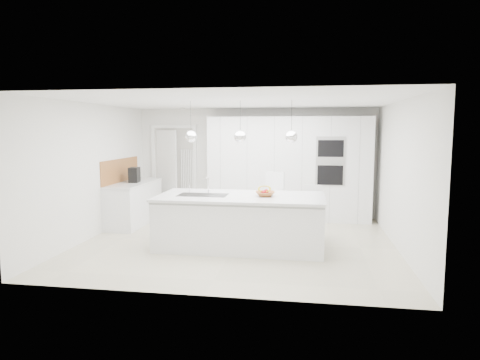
% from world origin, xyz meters
% --- Properties ---
extents(floor, '(5.50, 5.50, 0.00)m').
position_xyz_m(floor, '(0.00, 0.00, 0.00)').
color(floor, beige).
rests_on(floor, ground).
extents(wall_back, '(5.50, 0.00, 5.50)m').
position_xyz_m(wall_back, '(0.00, 2.50, 1.25)').
color(wall_back, white).
rests_on(wall_back, ground).
extents(wall_left, '(0.00, 5.00, 5.00)m').
position_xyz_m(wall_left, '(-2.75, 0.00, 1.25)').
color(wall_left, white).
rests_on(wall_left, ground).
extents(ceiling, '(5.50, 5.50, 0.00)m').
position_xyz_m(ceiling, '(0.00, 0.00, 2.50)').
color(ceiling, white).
rests_on(ceiling, wall_back).
extents(tall_cabinets, '(3.60, 0.60, 2.30)m').
position_xyz_m(tall_cabinets, '(0.80, 2.20, 1.15)').
color(tall_cabinets, white).
rests_on(tall_cabinets, floor).
extents(oven_stack, '(0.62, 0.04, 1.05)m').
position_xyz_m(oven_stack, '(1.70, 1.89, 1.35)').
color(oven_stack, '#A5A5A8').
rests_on(oven_stack, tall_cabinets).
extents(doorway_frame, '(1.11, 0.08, 2.13)m').
position_xyz_m(doorway_frame, '(-1.95, 2.47, 1.02)').
color(doorway_frame, white).
rests_on(doorway_frame, floor).
extents(hallway_door, '(0.76, 0.38, 2.00)m').
position_xyz_m(hallway_door, '(-2.20, 2.42, 1.00)').
color(hallway_door, white).
rests_on(hallway_door, floor).
extents(radiator, '(0.32, 0.04, 1.40)m').
position_xyz_m(radiator, '(-1.63, 2.46, 0.85)').
color(radiator, white).
rests_on(radiator, floor).
extents(left_base_cabinets, '(0.60, 1.80, 0.86)m').
position_xyz_m(left_base_cabinets, '(-2.45, 1.20, 0.43)').
color(left_base_cabinets, white).
rests_on(left_base_cabinets, floor).
extents(left_worktop, '(0.62, 1.82, 0.04)m').
position_xyz_m(left_worktop, '(-2.45, 1.20, 0.88)').
color(left_worktop, silver).
rests_on(left_worktop, left_base_cabinets).
extents(oak_backsplash, '(0.02, 1.80, 0.50)m').
position_xyz_m(oak_backsplash, '(-2.74, 1.20, 1.15)').
color(oak_backsplash, '#A56734').
rests_on(oak_backsplash, wall_left).
extents(island_base, '(2.80, 1.20, 0.86)m').
position_xyz_m(island_base, '(0.10, -0.30, 0.43)').
color(island_base, white).
rests_on(island_base, floor).
extents(island_worktop, '(2.84, 1.40, 0.04)m').
position_xyz_m(island_worktop, '(0.10, -0.25, 0.88)').
color(island_worktop, silver).
rests_on(island_worktop, island_base).
extents(island_sink, '(0.84, 0.44, 0.18)m').
position_xyz_m(island_sink, '(-0.55, -0.30, 0.82)').
color(island_sink, '#3F3F42').
rests_on(island_sink, island_worktop).
extents(island_tap, '(0.02, 0.02, 0.30)m').
position_xyz_m(island_tap, '(-0.50, -0.10, 1.05)').
color(island_tap, white).
rests_on(island_tap, island_worktop).
extents(pendant_left, '(0.20, 0.20, 0.20)m').
position_xyz_m(pendant_left, '(-0.75, -0.30, 1.90)').
color(pendant_left, white).
rests_on(pendant_left, ceiling).
extents(pendant_mid, '(0.20, 0.20, 0.20)m').
position_xyz_m(pendant_mid, '(0.10, -0.30, 1.90)').
color(pendant_mid, white).
rests_on(pendant_mid, ceiling).
extents(pendant_right, '(0.20, 0.20, 0.20)m').
position_xyz_m(pendant_right, '(0.95, -0.30, 1.90)').
color(pendant_right, white).
rests_on(pendant_right, ceiling).
extents(fruit_bowl, '(0.38, 0.38, 0.08)m').
position_xyz_m(fruit_bowl, '(0.52, -0.28, 0.94)').
color(fruit_bowl, '#A56734').
rests_on(fruit_bowl, island_worktop).
extents(espresso_machine, '(0.23, 0.32, 0.32)m').
position_xyz_m(espresso_machine, '(-2.43, 1.20, 1.06)').
color(espresso_machine, black).
rests_on(espresso_machine, left_worktop).
extents(bar_stool_left, '(0.54, 0.64, 1.20)m').
position_xyz_m(bar_stool_left, '(0.60, 0.65, 0.60)').
color(bar_stool_left, white).
rests_on(bar_stool_left, floor).
extents(bar_stool_right, '(0.33, 0.45, 0.98)m').
position_xyz_m(bar_stool_right, '(1.33, 0.60, 0.49)').
color(bar_stool_right, white).
rests_on(bar_stool_right, floor).
extents(apple_a, '(0.08, 0.08, 0.08)m').
position_xyz_m(apple_a, '(0.50, -0.29, 0.97)').
color(apple_a, '#A70F18').
rests_on(apple_a, fruit_bowl).
extents(apple_b, '(0.07, 0.07, 0.07)m').
position_xyz_m(apple_b, '(0.48, -0.28, 0.97)').
color(apple_b, '#A70F18').
rests_on(apple_b, fruit_bowl).
extents(apple_c, '(0.07, 0.07, 0.07)m').
position_xyz_m(apple_c, '(0.51, -0.26, 0.97)').
color(apple_c, '#A70F18').
rests_on(apple_c, fruit_bowl).
extents(apple_extra_3, '(0.09, 0.09, 0.09)m').
position_xyz_m(apple_extra_3, '(0.54, -0.23, 0.97)').
color(apple_extra_3, '#A70F18').
rests_on(apple_extra_3, fruit_bowl).
extents(banana_bunch, '(0.26, 0.18, 0.23)m').
position_xyz_m(banana_bunch, '(0.51, -0.27, 1.02)').
color(banana_bunch, yellow).
rests_on(banana_bunch, fruit_bowl).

